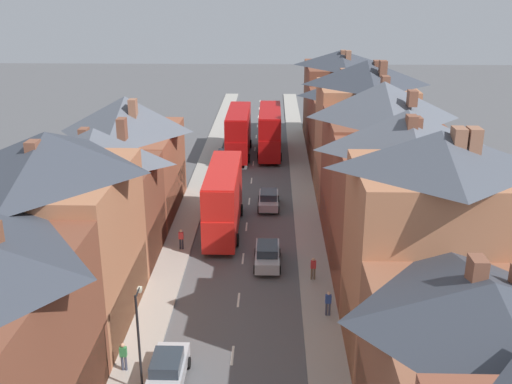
# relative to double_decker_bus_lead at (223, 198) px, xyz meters

# --- Properties ---
(pavement_left) EXTENTS (2.20, 104.00, 0.14)m
(pavement_left) POSITION_rel_double_decker_bus_lead_xyz_m (-3.29, 8.80, -2.75)
(pavement_left) COLOR #A8A399
(pavement_left) RESTS_ON ground
(pavement_right) EXTENTS (2.20, 104.00, 0.14)m
(pavement_right) POSITION_rel_double_decker_bus_lead_xyz_m (6.91, 8.80, -2.75)
(pavement_right) COLOR #A8A399
(pavement_right) RESTS_ON ground
(centre_line_dashes) EXTENTS (0.14, 97.80, 0.01)m
(centre_line_dashes) POSITION_rel_double_decker_bus_lead_xyz_m (1.81, 6.80, -2.81)
(centre_line_dashes) COLOR silver
(centre_line_dashes) RESTS_ON ground
(terrace_row_left) EXTENTS (8.00, 52.04, 12.87)m
(terrace_row_left) POSITION_rel_double_decker_bus_lead_xyz_m (-8.37, -17.37, 2.76)
(terrace_row_left) COLOR #ADB2B7
(terrace_row_left) RESTS_ON ground
(terrace_row_right) EXTENTS (8.00, 74.64, 13.00)m
(terrace_row_right) POSITION_rel_double_decker_bus_lead_xyz_m (11.99, -2.59, 2.84)
(terrace_row_right) COLOR brown
(terrace_row_right) RESTS_ON ground
(double_decker_bus_lead) EXTENTS (2.74, 10.80, 5.30)m
(double_decker_bus_lead) POSITION_rel_double_decker_bus_lead_xyz_m (0.00, 0.00, 0.00)
(double_decker_bus_lead) COLOR red
(double_decker_bus_lead) RESTS_ON ground
(double_decker_bus_mid_street) EXTENTS (2.74, 10.80, 5.30)m
(double_decker_bus_mid_street) POSITION_rel_double_decker_bus_lead_xyz_m (3.60, 22.76, 0.00)
(double_decker_bus_mid_street) COLOR #B70F0F
(double_decker_bus_mid_street) RESTS_ON ground
(double_decker_bus_far_approaching) EXTENTS (2.74, 10.80, 5.30)m
(double_decker_bus_far_approaching) POSITION_rel_double_decker_bus_lead_xyz_m (0.00, 22.10, 0.00)
(double_decker_bus_far_approaching) COLOR #B70F0F
(double_decker_bus_far_approaching) RESTS_ON ground
(car_near_blue) EXTENTS (1.90, 4.38, 1.61)m
(car_near_blue) POSITION_rel_double_decker_bus_lead_xyz_m (3.61, 5.26, -2.00)
(car_near_blue) COLOR #B7BABF
(car_near_blue) RESTS_ON ground
(car_parked_left_a) EXTENTS (1.90, 4.05, 1.66)m
(car_parked_left_a) POSITION_rel_double_decker_bus_lead_xyz_m (-1.29, -19.66, -1.98)
(car_parked_left_a) COLOR #B7BABF
(car_parked_left_a) RESTS_ON ground
(car_parked_right_a) EXTENTS (1.90, 4.55, 1.68)m
(car_parked_right_a) POSITION_rel_double_decker_bus_lead_xyz_m (-1.29, 18.03, -1.97)
(car_parked_right_a) COLOR #144728
(car_parked_right_a) RESTS_ON ground
(car_parked_left_b) EXTENTS (1.90, 4.49, 1.68)m
(car_parked_left_b) POSITION_rel_double_decker_bus_lead_xyz_m (3.61, -6.20, -1.97)
(car_parked_left_b) COLOR #B7BABF
(car_parked_left_b) RESTS_ON ground
(pedestrian_near_right) EXTENTS (0.36, 0.22, 1.61)m
(pedestrian_near_right) POSITION_rel_double_decker_bus_lead_xyz_m (-3.73, -18.81, -1.78)
(pedestrian_near_right) COLOR #3D4256
(pedestrian_near_right) RESTS_ON pavement_left
(pedestrian_mid_left) EXTENTS (0.36, 0.22, 1.61)m
(pedestrian_mid_left) POSITION_rel_double_decker_bus_lead_xyz_m (7.34, -13.11, -1.78)
(pedestrian_mid_left) COLOR #3D4256
(pedestrian_mid_left) RESTS_ON pavement_right
(pedestrian_mid_right) EXTENTS (0.36, 0.22, 1.61)m
(pedestrian_mid_right) POSITION_rel_double_decker_bus_lead_xyz_m (6.73, -8.52, -1.78)
(pedestrian_mid_right) COLOR brown
(pedestrian_mid_right) RESTS_ON pavement_right
(pedestrian_far_left) EXTENTS (0.36, 0.22, 1.61)m
(pedestrian_far_left) POSITION_rel_double_decker_bus_lead_xyz_m (-2.89, -3.97, -1.78)
(pedestrian_far_left) COLOR #23232D
(pedestrian_far_left) RESTS_ON pavement_left
(street_lamp) EXTENTS (0.20, 1.12, 5.50)m
(street_lamp) POSITION_rel_double_decker_bus_lead_xyz_m (-2.44, -20.34, 0.43)
(street_lamp) COLOR black
(street_lamp) RESTS_ON ground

